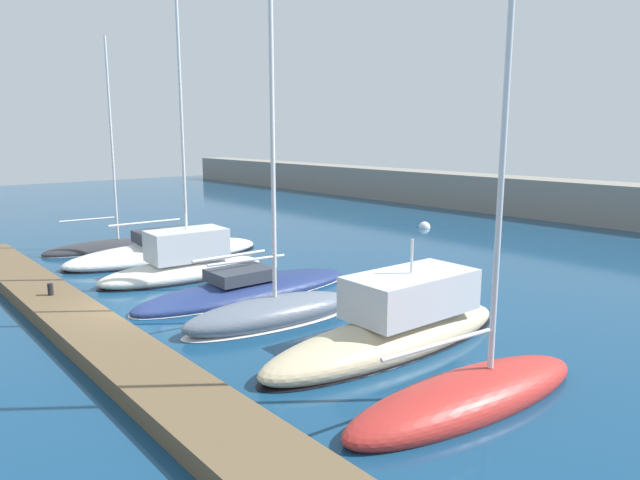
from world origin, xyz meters
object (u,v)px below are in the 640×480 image
(sailboat_navy_fourth, at_px, (248,287))
(mooring_buoy_white, at_px, (424,227))
(sailboat_slate_fifth, at_px, (271,312))
(dock_bollard, at_px, (50,289))
(sailboat_charcoal_nearest, at_px, (106,247))
(sailboat_white_second, at_px, (166,252))
(motorboat_sand_sixth, at_px, (396,327))
(sailboat_red_seventh, at_px, (469,393))
(motorboat_ivory_third, at_px, (186,264))

(sailboat_navy_fourth, height_order, mooring_buoy_white, sailboat_navy_fourth)
(sailboat_slate_fifth, bearing_deg, dock_bollard, 134.67)
(sailboat_charcoal_nearest, relative_size, mooring_buoy_white, 14.44)
(sailboat_white_second, height_order, sailboat_slate_fifth, sailboat_white_second)
(sailboat_navy_fourth, distance_m, sailboat_slate_fifth, 3.76)
(mooring_buoy_white, relative_size, dock_bollard, 1.85)
(motorboat_sand_sixth, xyz_separation_m, sailboat_red_seventh, (3.73, -1.53, -0.32))
(sailboat_charcoal_nearest, bearing_deg, motorboat_ivory_third, -80.71)
(sailboat_white_second, bearing_deg, mooring_buoy_white, -4.44)
(motorboat_ivory_third, height_order, sailboat_slate_fifth, sailboat_slate_fifth)
(sailboat_red_seventh, distance_m, dock_bollard, 15.53)
(motorboat_ivory_third, height_order, dock_bollard, motorboat_ivory_third)
(sailboat_red_seventh, relative_size, mooring_buoy_white, 17.30)
(dock_bollard, bearing_deg, mooring_buoy_white, 96.79)
(sailboat_white_second, bearing_deg, motorboat_sand_sixth, -87.50)
(sailboat_charcoal_nearest, bearing_deg, mooring_buoy_white, -12.73)
(sailboat_white_second, relative_size, dock_bollard, 41.15)
(motorboat_sand_sixth, distance_m, dock_bollard, 12.85)
(sailboat_white_second, height_order, motorboat_ivory_third, sailboat_white_second)
(mooring_buoy_white, bearing_deg, sailboat_slate_fifth, -63.96)
(sailboat_red_seventh, bearing_deg, sailboat_charcoal_nearest, 96.21)
(sailboat_red_seventh, xyz_separation_m, mooring_buoy_white, (-17.52, 19.49, -0.29))
(motorboat_ivory_third, relative_size, mooring_buoy_white, 9.67)
(sailboat_navy_fourth, height_order, sailboat_slate_fifth, sailboat_navy_fourth)
(sailboat_charcoal_nearest, bearing_deg, sailboat_navy_fourth, -79.08)
(motorboat_sand_sixth, xyz_separation_m, dock_bollard, (-10.83, -6.93, 0.11))
(sailboat_white_second, xyz_separation_m, mooring_buoy_white, (2.29, 17.86, -0.35))
(dock_bollard, bearing_deg, sailboat_charcoal_nearest, 149.94)
(sailboat_navy_fourth, xyz_separation_m, dock_bollard, (-3.12, -6.61, 0.43))
(motorboat_ivory_third, bearing_deg, sailboat_charcoal_nearest, 98.05)
(mooring_buoy_white, distance_m, dock_bollard, 25.07)
(motorboat_ivory_third, relative_size, sailboat_slate_fifth, 0.68)
(sailboat_navy_fourth, distance_m, motorboat_sand_sixth, 7.72)
(dock_bollard, bearing_deg, motorboat_ivory_third, 99.56)
(sailboat_slate_fifth, bearing_deg, sailboat_navy_fourth, 75.14)
(mooring_buoy_white, bearing_deg, sailboat_white_second, -97.31)
(sailboat_navy_fourth, height_order, motorboat_sand_sixth, sailboat_navy_fourth)
(dock_bollard, bearing_deg, sailboat_white_second, 126.78)
(sailboat_charcoal_nearest, height_order, dock_bollard, sailboat_charcoal_nearest)
(sailboat_navy_fourth, distance_m, dock_bollard, 7.32)
(sailboat_white_second, relative_size, motorboat_ivory_third, 2.30)
(sailboat_navy_fourth, relative_size, mooring_buoy_white, 21.58)
(sailboat_charcoal_nearest, xyz_separation_m, mooring_buoy_white, (6.35, 19.50, -0.17))
(motorboat_ivory_third, height_order, motorboat_sand_sixth, motorboat_sand_sixth)
(motorboat_ivory_third, distance_m, sailboat_slate_fifth, 7.66)
(sailboat_charcoal_nearest, xyz_separation_m, motorboat_ivory_third, (8.31, 0.58, 0.43))
(sailboat_white_second, distance_m, sailboat_red_seventh, 19.88)
(motorboat_sand_sixth, relative_size, sailboat_red_seventh, 0.68)
(mooring_buoy_white, xyz_separation_m, dock_bollard, (2.96, -24.89, 0.72))
(mooring_buoy_white, bearing_deg, motorboat_ivory_third, -84.09)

